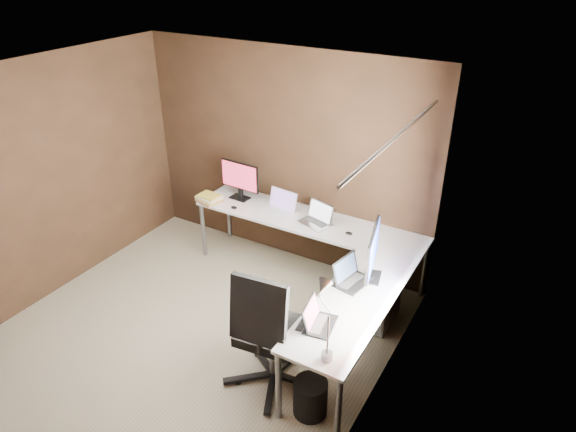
# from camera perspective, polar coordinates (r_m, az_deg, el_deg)

# --- Properties ---
(room) EXTENTS (3.60, 3.60, 2.50)m
(room) POSITION_cam_1_polar(r_m,az_deg,el_deg) (4.41, -8.01, -1.50)
(room) COLOR tan
(room) RESTS_ON ground
(desk) EXTENTS (2.65, 2.25, 0.73)m
(desk) POSITION_cam_1_polar(r_m,az_deg,el_deg) (5.19, 3.39, -3.97)
(desk) COLOR white
(desk) RESTS_ON ground
(drawer_pedestal) EXTENTS (0.42, 0.50, 0.60)m
(drawer_pedestal) POSITION_cam_1_polar(r_m,az_deg,el_deg) (5.30, 9.53, -8.52)
(drawer_pedestal) COLOR white
(drawer_pedestal) RESTS_ON ground
(monitor_left) EXTENTS (0.52, 0.16, 0.45)m
(monitor_left) POSITION_cam_1_polar(r_m,az_deg,el_deg) (6.04, -5.38, 4.19)
(monitor_left) COLOR black
(monitor_left) RESTS_ON desk
(monitor_right) EXTENTS (0.20, 0.60, 0.50)m
(monitor_right) POSITION_cam_1_polar(r_m,az_deg,el_deg) (4.62, 9.39, -3.90)
(monitor_right) COLOR black
(monitor_right) RESTS_ON desk
(laptop_white) EXTENTS (0.39, 0.30, 0.24)m
(laptop_white) POSITION_cam_1_polar(r_m,az_deg,el_deg) (5.79, -0.92, 0.95)
(laptop_white) COLOR white
(laptop_white) RESTS_ON desk
(laptop_silver) EXTENTS (0.39, 0.33, 0.23)m
(laptop_silver) POSITION_cam_1_polar(r_m,az_deg,el_deg) (5.57, 3.23, -0.31)
(laptop_silver) COLOR silver
(laptop_silver) RESTS_ON desk
(laptop_black_big) EXTENTS (0.30, 0.38, 0.23)m
(laptop_black_big) POSITION_cam_1_polar(r_m,az_deg,el_deg) (4.67, 6.91, -6.72)
(laptop_black_big) COLOR black
(laptop_black_big) RESTS_ON desk
(laptop_black_small) EXTENTS (0.27, 0.34, 0.21)m
(laptop_black_small) POSITION_cam_1_polar(r_m,az_deg,el_deg) (4.18, 3.24, -11.49)
(laptop_black_small) COLOR black
(laptop_black_small) RESTS_ON desk
(book_stack) EXTENTS (0.32, 0.29, 0.09)m
(book_stack) POSITION_cam_1_polar(r_m,az_deg,el_deg) (6.09, -8.76, 1.94)
(book_stack) COLOR #A27E57
(book_stack) RESTS_ON desk
(mouse_left) EXTENTS (0.09, 0.07, 0.03)m
(mouse_left) POSITION_cam_1_polar(r_m,az_deg,el_deg) (5.90, -6.03, 0.95)
(mouse_left) COLOR black
(mouse_left) RESTS_ON desk
(mouse_corner) EXTENTS (0.09, 0.08, 0.03)m
(mouse_corner) POSITION_cam_1_polar(r_m,az_deg,el_deg) (5.39, 6.78, -1.92)
(mouse_corner) COLOR black
(mouse_corner) RESTS_ON desk
(desk_lamp) EXTENTS (0.20, 0.23, 0.63)m
(desk_lamp) POSITION_cam_1_polar(r_m,az_deg,el_deg) (3.73, 4.07, -10.27)
(desk_lamp) COLOR slate
(desk_lamp) RESTS_ON desk
(office_chair) EXTENTS (0.68, 0.68, 1.21)m
(office_chair) POSITION_cam_1_polar(r_m,az_deg,el_deg) (4.54, -1.92, -14.72)
(office_chair) COLOR black
(office_chair) RESTS_ON ground
(wastebasket) EXTENTS (0.36, 0.36, 0.33)m
(wastebasket) POSITION_cam_1_polar(r_m,az_deg,el_deg) (4.44, 2.50, -19.49)
(wastebasket) COLOR black
(wastebasket) RESTS_ON ground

